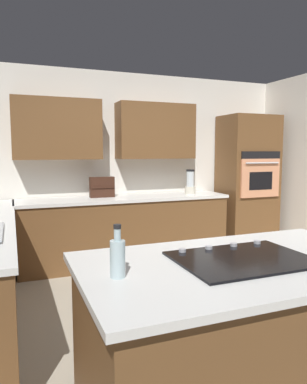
{
  "coord_description": "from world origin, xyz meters",
  "views": [
    {
      "loc": [
        1.51,
        2.9,
        1.51
      ],
      "look_at": [
        -0.13,
        -1.27,
        1.0
      ],
      "focal_mm": 33.81,
      "sensor_mm": 36.0,
      "label": 1
    }
  ],
  "objects_px": {
    "cooktop": "(243,258)",
    "oil_bottle": "(118,257)",
    "wall_oven": "(247,183)",
    "blender": "(190,184)",
    "spice_rack": "(102,187)"
  },
  "relations": [
    {
      "from": "cooktop",
      "to": "oil_bottle",
      "type": "bearing_deg",
      "value": 1.32
    },
    {
      "from": "wall_oven",
      "to": "oil_bottle",
      "type": "bearing_deg",
      "value": 45.62
    },
    {
      "from": "blender",
      "to": "spice_rack",
      "type": "xyz_separation_m",
      "value": [
        1.25,
        -0.12,
        -0.02
      ]
    },
    {
      "from": "wall_oven",
      "to": "oil_bottle",
      "type": "distance_m",
      "value": 4.15
    },
    {
      "from": "wall_oven",
      "to": "oil_bottle",
      "type": "relative_size",
      "value": 7.8
    },
    {
      "from": "oil_bottle",
      "to": "cooktop",
      "type": "bearing_deg",
      "value": -178.68
    },
    {
      "from": "wall_oven",
      "to": "cooktop",
      "type": "height_order",
      "value": "wall_oven"
    },
    {
      "from": "wall_oven",
      "to": "oil_bottle",
      "type": "xyz_separation_m",
      "value": [
        2.9,
        2.96,
        -0.02
      ]
    },
    {
      "from": "cooktop",
      "to": "blender",
      "type": "height_order",
      "value": "blender"
    },
    {
      "from": "wall_oven",
      "to": "blender",
      "type": "distance_m",
      "value": 1.0
    },
    {
      "from": "oil_bottle",
      "to": "spice_rack",
      "type": "bearing_deg",
      "value": -102.04
    },
    {
      "from": "oil_bottle",
      "to": "blender",
      "type": "bearing_deg",
      "value": -123.01
    },
    {
      "from": "blender",
      "to": "cooktop",
      "type": "bearing_deg",
      "value": 68.19
    },
    {
      "from": "spice_rack",
      "to": "oil_bottle",
      "type": "height_order",
      "value": "spice_rack"
    },
    {
      "from": "wall_oven",
      "to": "blender",
      "type": "height_order",
      "value": "wall_oven"
    }
  ]
}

